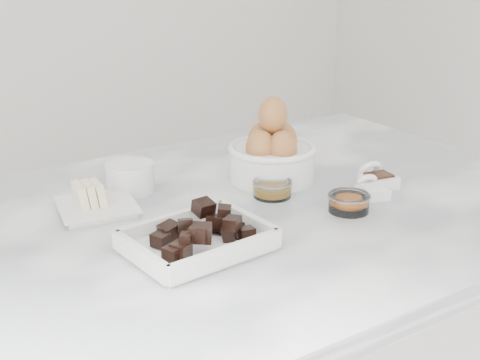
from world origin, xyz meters
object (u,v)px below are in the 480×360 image
Objects in this scene: butter_plate at (96,202)px; zest_bowl at (349,202)px; sugar_ramekin at (130,176)px; honey_bowl at (272,188)px; egg_bowl at (272,153)px; vanilla_spoon at (376,178)px; salt_spoon at (371,189)px; chocolate_dish at (197,236)px.

butter_plate is 2.06× the size of zest_bowl.
sugar_ramekin is 1.24× the size of honey_bowl.
butter_plate is 0.89× the size of egg_bowl.
salt_spoon is at bearing -143.55° from vanilla_spoon.
butter_plate is 1.95× the size of salt_spoon.
egg_bowl is (0.26, -0.10, 0.02)m from sugar_ramekin.
sugar_ramekin reaches higher than vanilla_spoon.
chocolate_dish and butter_plate have the same top height.
egg_bowl is 0.20m from vanilla_spoon.
egg_bowl reaches higher than vanilla_spoon.
honey_bowl is at bearing -40.08° from sugar_ramekin.
butter_plate is 0.43m from zest_bowl.
butter_plate reaches higher than zest_bowl.
chocolate_dish is 0.42m from vanilla_spoon.
egg_bowl is 0.20m from salt_spoon.
egg_bowl reaches higher than sugar_ramekin.
vanilla_spoon is at bearing 26.43° from zest_bowl.
salt_spoon is (0.09, -0.18, -0.04)m from egg_bowl.
butter_plate is at bearing 107.00° from chocolate_dish.
butter_plate is 2.09× the size of honey_bowl.
egg_bowl is at bearing 54.37° from honey_bowl.
salt_spoon is (0.08, 0.03, -0.00)m from zest_bowl.
sugar_ramekin is at bearing 142.32° from salt_spoon.
vanilla_spoon reaches higher than salt_spoon.
chocolate_dish is 0.37m from salt_spoon.
honey_bowl is 0.98× the size of zest_bowl.
honey_bowl is 0.93× the size of salt_spoon.
salt_spoon is (0.35, -0.27, -0.02)m from sugar_ramekin.
butter_plate is 0.31m from honey_bowl.
honey_bowl is at bearing -125.63° from egg_bowl.
sugar_ramekin is (0.09, 0.06, 0.01)m from butter_plate.
vanilla_spoon is at bearing -44.64° from egg_bowl.
butter_plate is 1.69× the size of sugar_ramekin.
chocolate_dish is 2.82× the size of salt_spoon.
chocolate_dish is 0.29m from zest_bowl.
chocolate_dish is 0.24m from butter_plate.
zest_bowl is (0.01, -0.20, -0.04)m from egg_bowl.
zest_bowl is 0.95× the size of salt_spoon.
chocolate_dish is 0.34m from egg_bowl.
butter_plate is at bearing 146.58° from zest_bowl.
butter_plate is at bearing 159.45° from honey_bowl.
egg_bowl is 0.10m from honey_bowl.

